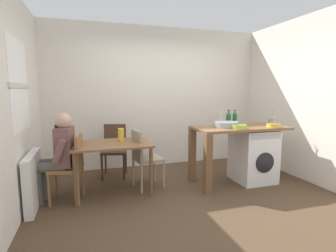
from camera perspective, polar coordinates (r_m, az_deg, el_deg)
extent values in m
plane|color=#4C3826|center=(3.83, 4.58, -15.13)|extent=(5.46, 5.46, 0.00)
cube|color=silver|center=(5.19, -2.57, 6.26)|extent=(4.60, 0.10, 2.70)
cube|color=silver|center=(3.37, -31.52, 4.22)|extent=(0.10, 3.80, 2.70)
cube|color=white|center=(3.64, -29.78, 7.69)|extent=(0.01, 0.90, 1.10)
cube|color=beige|center=(3.64, -29.66, 7.69)|extent=(0.02, 0.96, 0.06)
cube|color=silver|center=(4.78, 29.51, 5.11)|extent=(0.10, 3.80, 2.70)
cube|color=white|center=(3.81, -27.39, -10.57)|extent=(0.10, 0.80, 0.70)
cube|color=brown|center=(3.84, -12.23, -3.89)|extent=(1.10, 0.76, 0.03)
cylinder|color=brown|center=(3.61, -19.63, -11.04)|extent=(0.05, 0.05, 0.71)
cylinder|color=brown|center=(3.70, -3.72, -10.12)|extent=(0.05, 0.05, 0.71)
cylinder|color=brown|center=(4.24, -19.32, -8.20)|extent=(0.05, 0.05, 0.71)
cylinder|color=brown|center=(4.32, -5.83, -7.50)|extent=(0.05, 0.05, 0.71)
cube|color=olive|center=(3.81, -21.40, -8.64)|extent=(0.46, 0.46, 0.04)
cube|color=olive|center=(3.71, -18.86, -5.34)|extent=(0.10, 0.38, 0.45)
cylinder|color=olive|center=(3.76, -24.60, -12.65)|extent=(0.04, 0.04, 0.45)
cylinder|color=olive|center=(4.08, -23.17, -10.92)|extent=(0.04, 0.04, 0.45)
cylinder|color=olive|center=(3.67, -19.06, -12.83)|extent=(0.04, 0.04, 0.45)
cylinder|color=olive|center=(4.01, -18.09, -11.04)|extent=(0.04, 0.04, 0.45)
cube|color=gray|center=(4.04, -4.33, -7.17)|extent=(0.46, 0.46, 0.04)
cube|color=gray|center=(3.92, -6.81, -4.27)|extent=(0.09, 0.38, 0.45)
cylinder|color=gray|center=(4.33, -2.97, -9.23)|extent=(0.04, 0.04, 0.45)
cylinder|color=gray|center=(4.01, -0.89, -10.59)|extent=(0.04, 0.04, 0.45)
cylinder|color=gray|center=(4.20, -7.55, -9.80)|extent=(0.04, 0.04, 0.45)
cylinder|color=gray|center=(3.88, -5.79, -11.29)|extent=(0.04, 0.04, 0.45)
cube|color=#4C3323|center=(4.59, -11.71, -5.47)|extent=(0.48, 0.48, 0.04)
cube|color=#4C3323|center=(4.72, -11.49, -2.30)|extent=(0.38, 0.12, 0.45)
cylinder|color=#4C3323|center=(4.45, -9.62, -8.82)|extent=(0.04, 0.04, 0.45)
cylinder|color=#4C3323|center=(4.50, -14.23, -8.77)|extent=(0.04, 0.04, 0.45)
cylinder|color=#4C3323|center=(4.80, -9.20, -7.59)|extent=(0.04, 0.04, 0.45)
cylinder|color=#4C3323|center=(4.85, -13.48, -7.56)|extent=(0.04, 0.04, 0.45)
cylinder|color=#595651|center=(3.88, -26.53, -12.09)|extent=(0.11, 0.11, 0.45)
cylinder|color=#595651|center=(4.05, -25.73, -11.25)|extent=(0.11, 0.11, 0.45)
cylinder|color=#595651|center=(3.76, -24.45, -8.24)|extent=(0.42, 0.20, 0.14)
cylinder|color=#595651|center=(3.92, -23.72, -7.53)|extent=(0.42, 0.20, 0.14)
cube|color=brown|center=(3.74, -21.63, -4.22)|extent=(0.25, 0.37, 0.52)
cylinder|color=brown|center=(3.54, -22.71, -5.14)|extent=(0.20, 0.12, 0.31)
cylinder|color=brown|center=(3.94, -21.21, -3.79)|extent=(0.20, 0.12, 0.31)
sphere|color=tan|center=(3.68, -21.90, 1.04)|extent=(0.21, 0.21, 0.21)
sphere|color=black|center=(3.71, -22.74, -0.25)|extent=(0.12, 0.12, 0.12)
cube|color=brown|center=(4.30, 15.51, -0.38)|extent=(1.50, 0.68, 0.04)
cube|color=brown|center=(3.81, 8.70, -8.31)|extent=(0.10, 0.10, 0.88)
cube|color=brown|center=(4.32, 5.29, -6.31)|extent=(0.10, 0.10, 0.88)
cube|color=white|center=(4.54, 18.09, -6.11)|extent=(0.60, 0.60, 0.86)
cylinder|color=black|center=(4.31, 20.43, -7.53)|extent=(0.32, 0.02, 0.32)
cube|color=#B2B2B7|center=(4.23, 20.64, -2.11)|extent=(0.54, 0.01, 0.08)
cylinder|color=#9EA0A5|center=(4.16, 12.51, 0.35)|extent=(0.38, 0.38, 0.09)
cylinder|color=#B2B2B7|center=(4.30, 11.35, 1.90)|extent=(0.02, 0.02, 0.28)
cylinder|color=#19592D|center=(4.40, 13.07, 1.33)|extent=(0.08, 0.08, 0.18)
cone|color=#19592D|center=(4.39, 13.12, 2.81)|extent=(0.07, 0.07, 0.05)
cylinder|color=#262626|center=(4.39, 13.13, 3.26)|extent=(0.03, 0.03, 0.02)
cylinder|color=#19592D|center=(4.48, 14.39, 1.41)|extent=(0.07, 0.07, 0.18)
cone|color=#19592D|center=(4.47, 14.44, 2.90)|extent=(0.06, 0.06, 0.05)
cylinder|color=#262626|center=(4.46, 14.45, 3.36)|extent=(0.03, 0.03, 0.02)
cylinder|color=#A8C63D|center=(4.04, 15.16, -0.15)|extent=(0.23, 0.23, 0.06)
cylinder|color=olive|center=(4.04, 15.17, 0.07)|extent=(0.18, 0.18, 0.03)
cylinder|color=gray|center=(4.70, 21.67, 1.08)|extent=(0.11, 0.11, 0.13)
cylinder|color=#99724C|center=(4.69, 21.51, 2.85)|extent=(0.01, 0.04, 0.18)
cylinder|color=#99724C|center=(4.69, 22.04, 2.83)|extent=(0.01, 0.05, 0.18)
cylinder|color=gold|center=(4.39, 22.04, 0.11)|extent=(0.20, 0.20, 0.05)
cylinder|color=olive|center=(4.39, 22.05, 0.29)|extent=(0.16, 0.16, 0.03)
cylinder|color=gold|center=(3.93, -10.24, -1.91)|extent=(0.09, 0.09, 0.19)
cube|color=#B2B2B7|center=(4.19, 15.69, -0.27)|extent=(0.15, 0.06, 0.01)
cube|color=#262628|center=(4.19, 15.69, -0.27)|extent=(0.15, 0.06, 0.01)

